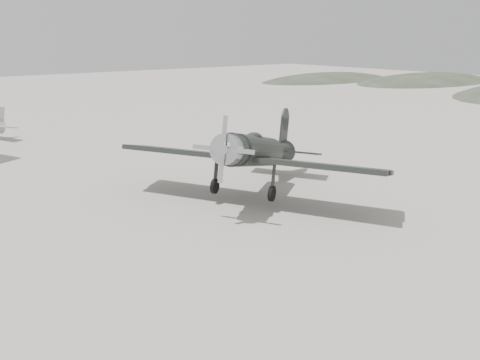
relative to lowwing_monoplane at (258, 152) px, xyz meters
name	(u,v)px	position (x,y,z in m)	size (l,w,h in m)	color
ground	(236,222)	(-2.77, -2.05, -1.93)	(160.00, 160.00, 0.00)	gray
hill_east_north	(428,82)	(57.23, 25.95, -1.93)	(36.00, 18.00, 6.00)	#2C3527
hill_northeast	(328,80)	(47.23, 37.95, -1.93)	(32.00, 16.00, 5.20)	#2C3527
lowwing_monoplane	(258,152)	(0.00, 0.00, 0.00)	(8.90, 10.71, 3.65)	black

